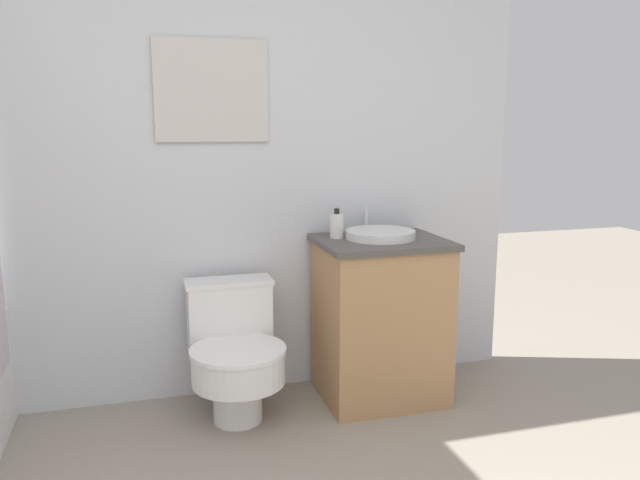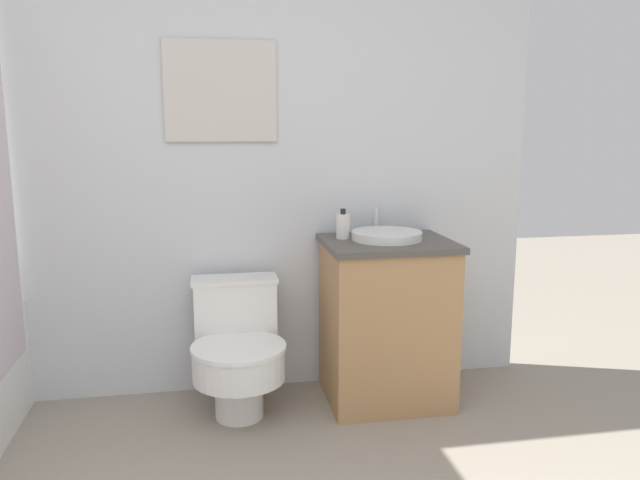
# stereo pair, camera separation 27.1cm
# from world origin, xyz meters

# --- Properties ---
(wall_back) EXTENTS (3.57, 0.07, 2.50)m
(wall_back) POSITION_xyz_m (0.00, 2.30, 1.25)
(wall_back) COLOR silver
(wall_back) RESTS_ON ground_plane
(toilet) EXTENTS (0.43, 0.56, 0.62)m
(toilet) POSITION_xyz_m (0.26, 1.99, 0.32)
(toilet) COLOR white
(toilet) RESTS_ON ground_plane
(vanity) EXTENTS (0.61, 0.51, 0.80)m
(vanity) POSITION_xyz_m (0.98, 2.00, 0.40)
(vanity) COLOR #AD7F51
(vanity) RESTS_ON ground_plane
(sink) EXTENTS (0.34, 0.37, 0.13)m
(sink) POSITION_xyz_m (0.98, 2.03, 0.82)
(sink) COLOR white
(sink) RESTS_ON vanity
(soap_bottle) EXTENTS (0.06, 0.06, 0.14)m
(soap_bottle) POSITION_xyz_m (0.78, 2.09, 0.86)
(soap_bottle) COLOR silver
(soap_bottle) RESTS_ON vanity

